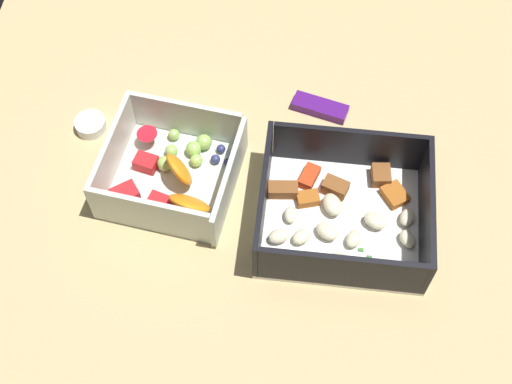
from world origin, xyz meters
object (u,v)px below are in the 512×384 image
(fruit_bowl, at_px, (172,172))
(paper_cup_liner, at_px, (91,125))
(pasta_container, at_px, (343,213))
(candy_bar, at_px, (320,108))

(fruit_bowl, xyz_separation_m, paper_cup_liner, (-0.12, 0.07, -0.01))
(pasta_container, bearing_deg, fruit_bowl, 170.82)
(candy_bar, xyz_separation_m, paper_cup_liner, (-0.28, -0.06, 0.00))
(fruit_bowl, height_order, paper_cup_liner, fruit_bowl)
(fruit_bowl, relative_size, candy_bar, 2.36)
(paper_cup_liner, bearing_deg, candy_bar, 11.98)
(pasta_container, bearing_deg, paper_cup_liner, 162.83)
(candy_bar, distance_m, paper_cup_liner, 0.29)
(fruit_bowl, xyz_separation_m, candy_bar, (0.17, 0.13, -0.02))
(paper_cup_liner, bearing_deg, fruit_bowl, -29.47)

